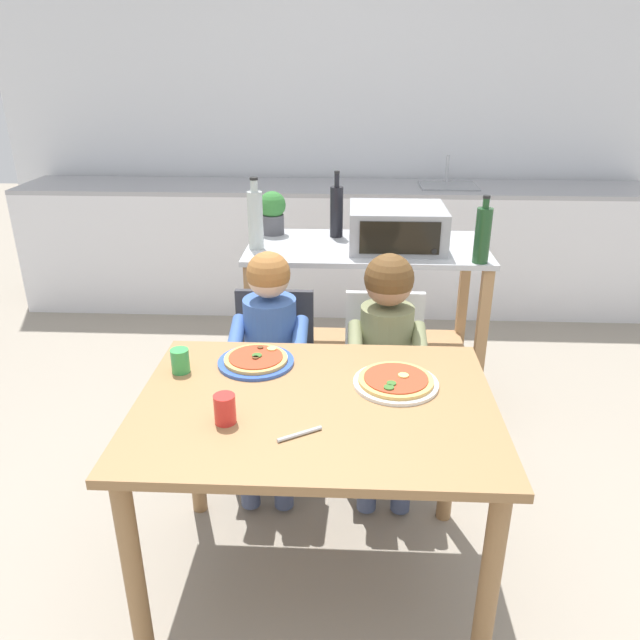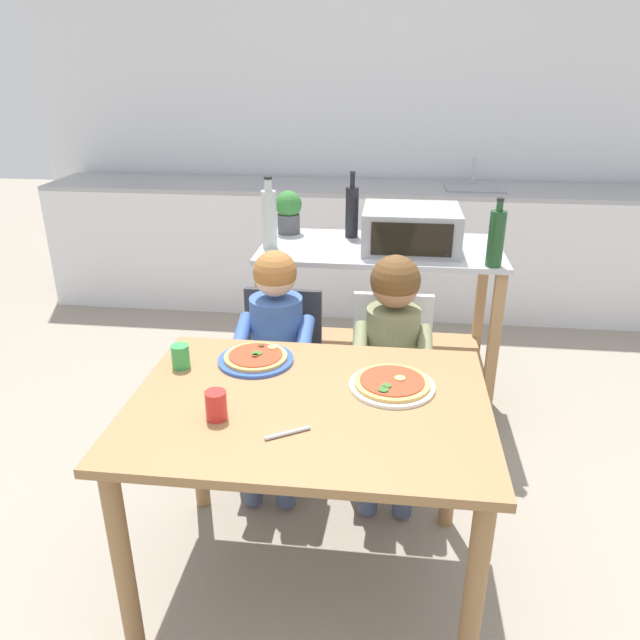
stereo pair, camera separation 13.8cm
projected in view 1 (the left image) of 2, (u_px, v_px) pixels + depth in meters
ground_plane at (328, 403)px, 3.35m from camera, size 12.37×12.37×0.00m
back_wall_tiled at (338, 116)px, 4.57m from camera, size 5.08×0.12×2.70m
kitchen_counter at (336, 246)px, 4.55m from camera, size 4.57×0.60×1.11m
kitchen_island_cart at (365, 300)px, 3.13m from camera, size 1.18×0.60×0.90m
toaster_oven at (397, 227)px, 2.94m from camera, size 0.46×0.40×0.20m
bottle_dark_olive_oil at (483, 234)px, 2.71m from camera, size 0.07×0.07×0.30m
bottle_tall_green_wine at (255, 219)px, 2.90m from camera, size 0.07×0.07×0.34m
bottle_brown_beer at (337, 211)px, 3.11m from camera, size 0.07×0.07×0.34m
potted_herb_plant at (273, 211)px, 3.16m from camera, size 0.14×0.14×0.22m
dining_table at (316, 432)px, 1.96m from camera, size 1.14×0.84×0.75m
dining_chair_left at (274, 370)px, 2.69m from camera, size 0.36×0.36×0.81m
dining_chair_right at (384, 373)px, 2.66m from camera, size 0.36×0.36×0.81m
child_in_blue_striped_shirt at (269, 347)px, 2.51m from camera, size 0.32×0.42×1.02m
child_in_olive_shirt at (387, 345)px, 2.48m from camera, size 0.32×0.42×1.02m
pizza_plate_blue_rimmed at (256, 360)px, 2.15m from camera, size 0.27×0.27×0.03m
pizza_plate_white at (396, 382)px, 2.01m from camera, size 0.28×0.28×0.03m
drinking_cup_green at (180, 361)px, 2.08m from camera, size 0.06×0.06×0.08m
drinking_cup_red at (225, 409)px, 1.79m from camera, size 0.06×0.06×0.09m
serving_spoon at (300, 434)px, 1.74m from camera, size 0.13×0.08×0.01m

